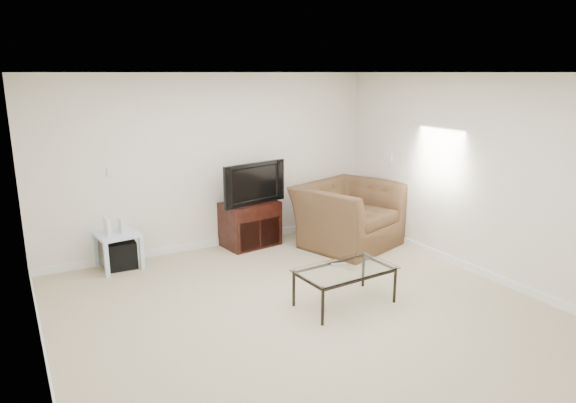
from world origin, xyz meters
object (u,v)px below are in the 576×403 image
television (250,182)px  side_table (119,250)px  subwoofer (121,255)px  recliner (349,205)px  coffee_table (345,286)px  tv_stand (250,224)px

television → side_table: television is taller
subwoofer → television: bearing=-1.7°
television → recliner: (1.28, -0.66, -0.34)m
subwoofer → coffee_table: 3.05m
television → side_table: (-1.90, 0.03, -0.72)m
side_table → recliner: size_ratio=0.36×
side_table → tv_stand: bearing=0.0°
subwoofer → tv_stand: bearing=-0.7°
side_table → recliner: bearing=-12.3°
coffee_table → television: bearing=91.2°
tv_stand → subwoofer: bearing=171.4°
subwoofer → coffee_table: size_ratio=0.35×
television → recliner: television is taller
side_table → coffee_table: 3.04m
side_table → recliner: (3.18, -0.69, 0.37)m
tv_stand → side_table: tv_stand is taller
subwoofer → coffee_table: coffee_table is taller
side_table → coffee_table: side_table is taller
tv_stand → side_table: 1.90m
subwoofer → recliner: 3.27m
tv_stand → television: bearing=-90.0°
tv_stand → television: (0.00, -0.03, 0.63)m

